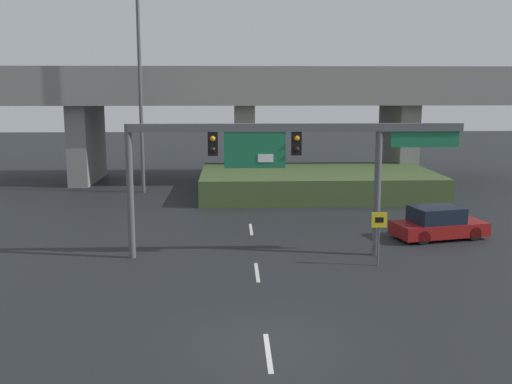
% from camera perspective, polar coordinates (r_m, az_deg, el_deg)
% --- Properties ---
extents(ground_plane, '(160.00, 160.00, 0.00)m').
position_cam_1_polar(ground_plane, '(17.00, 1.01, -13.96)').
color(ground_plane, black).
extents(lane_markings, '(0.14, 30.27, 0.01)m').
position_cam_1_polar(lane_markings, '(29.52, -0.48, -3.57)').
color(lane_markings, silver).
rests_on(lane_markings, ground).
extents(signal_gantry, '(13.57, 0.44, 5.47)m').
position_cam_1_polar(signal_gantry, '(24.11, 2.49, 3.95)').
color(signal_gantry, '#515456').
rests_on(signal_gantry, ground).
extents(speed_limit_sign, '(0.60, 0.11, 2.20)m').
position_cam_1_polar(speed_limit_sign, '(23.72, 11.62, -3.57)').
color(speed_limit_sign, '#4C4C4C').
rests_on(speed_limit_sign, ground).
extents(highway_light_pole_near, '(0.70, 0.36, 16.22)m').
position_cam_1_polar(highway_light_pole_near, '(39.99, -11.04, 12.02)').
color(highway_light_pole_near, '#515456').
rests_on(highway_light_pole_near, ground).
extents(overpass_bridge, '(41.12, 8.12, 8.32)m').
position_cam_1_polar(overpass_bridge, '(44.71, -1.16, 8.52)').
color(overpass_bridge, gray).
rests_on(overpass_bridge, ground).
extents(grass_embankment, '(14.94, 8.77, 1.57)m').
position_cam_1_polar(grass_embankment, '(39.21, 5.81, 0.90)').
color(grass_embankment, '#42562D').
rests_on(grass_embankment, ground).
extents(parked_sedan_near_right, '(4.56, 2.79, 1.49)m').
position_cam_1_polar(parked_sedan_near_right, '(28.90, 16.95, -2.92)').
color(parked_sedan_near_right, maroon).
rests_on(parked_sedan_near_right, ground).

